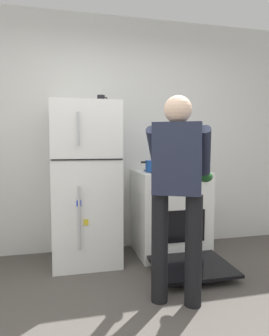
{
  "coord_description": "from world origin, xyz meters",
  "views": [
    {
      "loc": [
        -0.61,
        -1.62,
        1.24
      ],
      "look_at": [
        0.09,
        1.32,
        1.0
      ],
      "focal_mm": 32.4,
      "sensor_mm": 36.0,
      "label": 1
    }
  ],
  "objects_px": {
    "red_pot": "(158,166)",
    "coffee_mug": "(101,100)",
    "refrigerator": "(85,183)",
    "person_cook": "(178,181)",
    "pepper_mill": "(188,162)",
    "stove_range": "(170,214)"
  },
  "relations": [
    {
      "from": "refrigerator",
      "to": "red_pot",
      "type": "relative_size",
      "value": 4.38
    },
    {
      "from": "refrigerator",
      "to": "pepper_mill",
      "type": "height_order",
      "value": "refrigerator"
    },
    {
      "from": "red_pot",
      "to": "refrigerator",
      "type": "bearing_deg",
      "value": 176.38
    },
    {
      "from": "person_cook",
      "to": "coffee_mug",
      "type": "bearing_deg",
      "value": 112.79
    },
    {
      "from": "red_pot",
      "to": "coffee_mug",
      "type": "bearing_deg",
      "value": 170.57
    },
    {
      "from": "refrigerator",
      "to": "person_cook",
      "type": "distance_m",
      "value": 1.2
    },
    {
      "from": "coffee_mug",
      "to": "pepper_mill",
      "type": "bearing_deg",
      "value": 8.04
    },
    {
      "from": "refrigerator",
      "to": "person_cook",
      "type": "xyz_separation_m",
      "value": [
        0.63,
        -1.01,
        0.13
      ]
    },
    {
      "from": "stove_range",
      "to": "person_cook",
      "type": "height_order",
      "value": "person_cook"
    },
    {
      "from": "person_cook",
      "to": "pepper_mill",
      "type": "xyz_separation_m",
      "value": [
        0.61,
        1.21,
        0.07
      ]
    },
    {
      "from": "person_cook",
      "to": "coffee_mug",
      "type": "height_order",
      "value": "coffee_mug"
    },
    {
      "from": "refrigerator",
      "to": "coffee_mug",
      "type": "distance_m",
      "value": 0.9
    },
    {
      "from": "red_pot",
      "to": "coffee_mug",
      "type": "distance_m",
      "value": 0.93
    },
    {
      "from": "red_pot",
      "to": "pepper_mill",
      "type": "xyz_separation_m",
      "value": [
        0.46,
        0.25,
        0.03
      ]
    },
    {
      "from": "refrigerator",
      "to": "stove_range",
      "type": "relative_size",
      "value": 1.34
    },
    {
      "from": "stove_range",
      "to": "coffee_mug",
      "type": "bearing_deg",
      "value": 174.89
    },
    {
      "from": "red_pot",
      "to": "stove_range",
      "type": "bearing_deg",
      "value": 11.25
    },
    {
      "from": "person_cook",
      "to": "pepper_mill",
      "type": "distance_m",
      "value": 1.36
    },
    {
      "from": "refrigerator",
      "to": "coffee_mug",
      "type": "xyz_separation_m",
      "value": [
        0.18,
        0.05,
        0.88
      ]
    },
    {
      "from": "refrigerator",
      "to": "red_pot",
      "type": "distance_m",
      "value": 0.81
    },
    {
      "from": "person_cook",
      "to": "red_pot",
      "type": "distance_m",
      "value": 0.98
    },
    {
      "from": "person_cook",
      "to": "pepper_mill",
      "type": "height_order",
      "value": "person_cook"
    }
  ]
}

